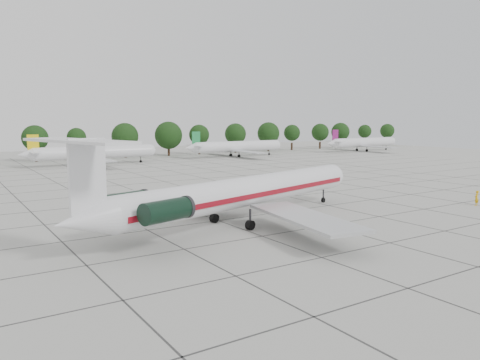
% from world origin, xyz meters
% --- Properties ---
extents(ground, '(260.00, 260.00, 0.00)m').
position_xyz_m(ground, '(0.00, 0.00, 0.00)').
color(ground, '#B1B1A9').
rests_on(ground, ground).
extents(apron_joints, '(170.00, 170.00, 0.02)m').
position_xyz_m(apron_joints, '(0.00, 15.00, 0.01)').
color(apron_joints, '#383838').
rests_on(apron_joints, ground).
extents(main_airliner, '(39.35, 30.24, 9.38)m').
position_xyz_m(main_airliner, '(-7.59, -2.76, 3.31)').
color(main_airliner, silver).
rests_on(main_airliner, ground).
extents(ground_crew, '(0.77, 0.59, 1.89)m').
position_xyz_m(ground_crew, '(23.59, -10.03, 0.95)').
color(ground_crew, '#DFA50D').
rests_on(ground_crew, ground).
extents(bg_airliner_c, '(28.24, 27.20, 7.40)m').
position_xyz_m(bg_airliner_c, '(-1.64, 68.48, 2.91)').
color(bg_airliner_c, silver).
rests_on(bg_airliner_c, ground).
extents(bg_airliner_d, '(28.24, 27.20, 7.40)m').
position_xyz_m(bg_airliner_d, '(39.73, 70.65, 2.91)').
color(bg_airliner_d, silver).
rests_on(bg_airliner_d, ground).
extents(bg_airliner_e, '(28.24, 27.20, 7.40)m').
position_xyz_m(bg_airliner_e, '(88.15, 67.17, 2.91)').
color(bg_airliner_e, silver).
rests_on(bg_airliner_e, ground).
extents(tree_line, '(249.86, 8.44, 10.22)m').
position_xyz_m(tree_line, '(-11.68, 85.00, 5.98)').
color(tree_line, '#332114').
rests_on(tree_line, ground).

